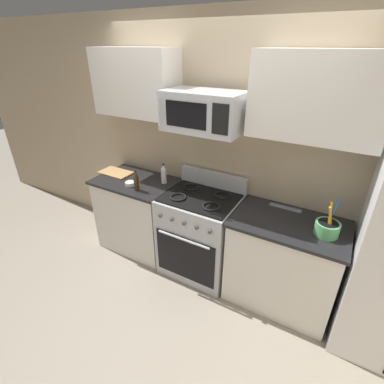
# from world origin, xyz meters

# --- Properties ---
(ground_plane) EXTENTS (16.00, 16.00, 0.00)m
(ground_plane) POSITION_xyz_m (0.00, 0.00, 0.00)
(ground_plane) COLOR gray
(wall_back) EXTENTS (8.00, 0.10, 2.60)m
(wall_back) POSITION_xyz_m (0.00, 1.08, 1.30)
(wall_back) COLOR tan
(wall_back) RESTS_ON ground
(counter_left) EXTENTS (0.93, 0.63, 0.91)m
(counter_left) POSITION_xyz_m (-0.85, 0.70, 0.46)
(counter_left) COLOR silver
(counter_left) RESTS_ON ground
(range_oven) EXTENTS (0.76, 0.67, 1.09)m
(range_oven) POSITION_xyz_m (-0.00, 0.70, 0.47)
(range_oven) COLOR #B2B5BA
(range_oven) RESTS_ON ground
(counter_right) EXTENTS (0.99, 0.63, 0.91)m
(counter_right) POSITION_xyz_m (0.89, 0.70, 0.46)
(counter_right) COLOR silver
(counter_right) RESTS_ON ground
(microwave) EXTENTS (0.71, 0.44, 0.35)m
(microwave) POSITION_xyz_m (-0.00, 0.73, 1.77)
(microwave) COLOR #B2B5BA
(upper_cabinets_left) EXTENTS (0.92, 0.34, 0.65)m
(upper_cabinets_left) POSITION_xyz_m (-0.86, 0.86, 1.94)
(upper_cabinets_left) COLOR silver
(upper_cabinets_right) EXTENTS (0.98, 0.34, 0.65)m
(upper_cabinets_right) POSITION_xyz_m (0.89, 0.86, 1.94)
(upper_cabinets_right) COLOR silver
(utensil_crock) EXTENTS (0.19, 0.19, 0.33)m
(utensil_crock) POSITION_xyz_m (1.18, 0.66, 0.97)
(utensil_crock) COLOR #59AD66
(utensil_crock) RESTS_ON counter_right
(cutting_board) EXTENTS (0.39, 0.23, 0.02)m
(cutting_board) POSITION_xyz_m (-1.18, 0.73, 0.92)
(cutting_board) COLOR tan
(cutting_board) RESTS_ON counter_left
(bottle_vinegar) EXTENTS (0.06, 0.06, 0.23)m
(bottle_vinegar) POSITION_xyz_m (-0.52, 0.81, 1.02)
(bottle_vinegar) COLOR silver
(bottle_vinegar) RESTS_ON counter_left
(bottle_soy) EXTENTS (0.05, 0.05, 0.23)m
(bottle_soy) POSITION_xyz_m (-0.67, 0.52, 1.02)
(bottle_soy) COLOR #382314
(bottle_soy) RESTS_ON counter_left
(prep_bowl) EXTENTS (0.11, 0.11, 0.04)m
(prep_bowl) POSITION_xyz_m (-0.81, 0.57, 0.93)
(prep_bowl) COLOR white
(prep_bowl) RESTS_ON counter_left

